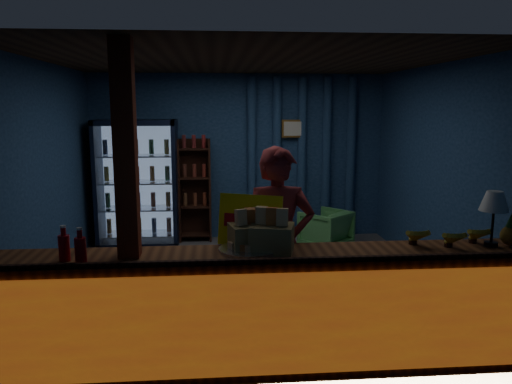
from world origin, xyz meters
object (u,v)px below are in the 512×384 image
at_px(green_chair, 326,229).
at_px(table_lamp, 494,203).
at_px(shopkeeper, 278,246).
at_px(pastry_tray, 249,248).

distance_m(green_chair, table_lamp, 3.49).
relative_size(green_chair, table_lamp, 1.36).
xyz_separation_m(shopkeeper, pastry_tray, (-0.29, -0.39, 0.10)).
height_order(green_chair, table_lamp, table_lamp).
height_order(shopkeeper, table_lamp, shopkeeper).
height_order(shopkeeper, pastry_tray, shopkeeper).
distance_m(shopkeeper, green_chair, 3.11).
relative_size(pastry_tray, table_lamp, 1.05).
relative_size(green_chair, pastry_tray, 1.29).
bearing_deg(shopkeeper, pastry_tray, -126.36).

